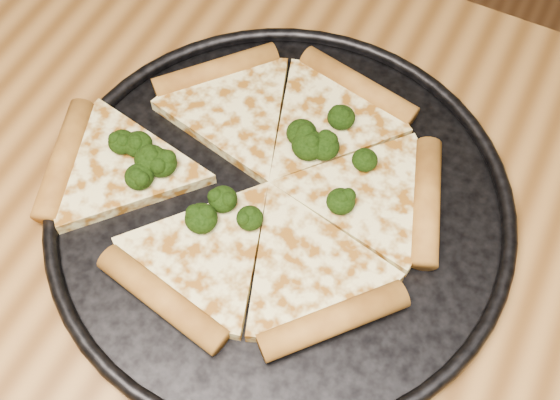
% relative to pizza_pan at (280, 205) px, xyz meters
% --- Properties ---
extents(pizza_pan, '(0.40, 0.40, 0.02)m').
position_rel_pizza_pan_xyz_m(pizza_pan, '(0.00, 0.00, 0.00)').
color(pizza_pan, black).
rests_on(pizza_pan, dining_table).
extents(pizza, '(0.36, 0.31, 0.02)m').
position_rel_pizza_pan_xyz_m(pizza, '(-0.02, 0.01, 0.01)').
color(pizza, '#F0E393').
rests_on(pizza, pizza_pan).
extents(broccoli_florets, '(0.22, 0.17, 0.02)m').
position_rel_pizza_pan_xyz_m(broccoli_florets, '(-0.05, 0.01, 0.02)').
color(broccoli_florets, black).
rests_on(broccoli_florets, pizza).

